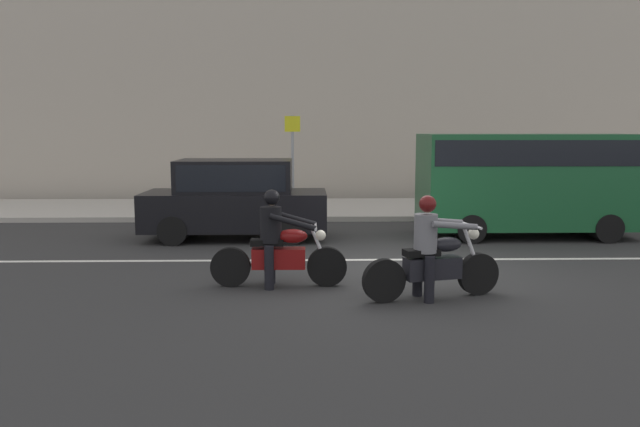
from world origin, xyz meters
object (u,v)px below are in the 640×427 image
(motorcycle_with_rider_black_leather, at_px, (278,247))
(parked_van_forest_green, at_px, (528,178))
(motorcycle_with_rider_gray, at_px, (432,256))
(parked_hatchback_black, at_px, (235,198))
(street_sign_post, at_px, (293,153))

(motorcycle_with_rider_black_leather, relative_size, parked_van_forest_green, 0.44)
(motorcycle_with_rider_gray, bearing_deg, parked_van_forest_green, 58.12)
(motorcycle_with_rider_gray, bearing_deg, motorcycle_with_rider_black_leather, 161.54)
(parked_hatchback_black, bearing_deg, parked_van_forest_green, 1.68)
(parked_hatchback_black, bearing_deg, motorcycle_with_rider_gray, -55.84)
(motorcycle_with_rider_black_leather, relative_size, parked_hatchback_black, 0.53)
(motorcycle_with_rider_gray, relative_size, motorcycle_with_rider_black_leather, 0.98)
(motorcycle_with_rider_black_leather, bearing_deg, motorcycle_with_rider_gray, -18.46)
(parked_van_forest_green, bearing_deg, motorcycle_with_rider_black_leather, -141.04)
(parked_hatchback_black, xyz_separation_m, street_sign_post, (1.22, 3.83, 0.85))
(parked_hatchback_black, height_order, parked_van_forest_green, parked_van_forest_green)
(motorcycle_with_rider_black_leather, distance_m, parked_van_forest_green, 7.20)
(motorcycle_with_rider_black_leather, xyz_separation_m, parked_hatchback_black, (-1.15, 4.31, 0.30))
(motorcycle_with_rider_gray, distance_m, parked_hatchback_black, 6.14)
(motorcycle_with_rider_gray, xyz_separation_m, parked_van_forest_green, (3.28, 5.27, 0.74))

